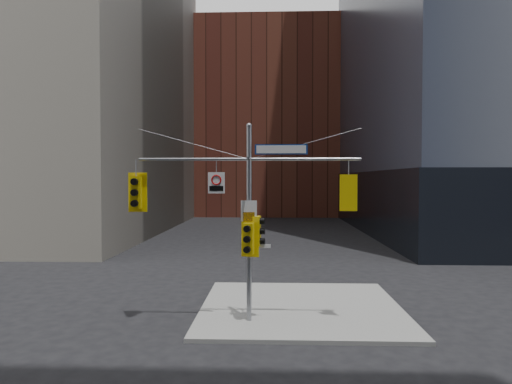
# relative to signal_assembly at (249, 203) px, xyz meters

# --- Properties ---
(ground) EXTENTS (160.00, 160.00, 0.00)m
(ground) POSITION_rel_signal_assembly_xyz_m (0.00, -1.99, -4.42)
(ground) COLOR black
(ground) RESTS_ON ground
(sidewalk_corner) EXTENTS (8.00, 8.00, 0.15)m
(sidewalk_corner) POSITION_rel_signal_assembly_xyz_m (2.00, 2.01, -4.34)
(sidewalk_corner) COLOR gray
(sidewalk_corner) RESTS_ON ground
(brick_midrise) EXTENTS (26.00, 20.00, 28.00)m
(brick_midrise) POSITION_rel_signal_assembly_xyz_m (0.00, 56.01, 9.58)
(brick_midrise) COLOR brown
(brick_midrise) RESTS_ON ground
(signal_assembly) EXTENTS (8.00, 0.80, 7.30)m
(signal_assembly) POSITION_rel_signal_assembly_xyz_m (0.00, 0.00, 0.00)
(signal_assembly) COLOR gray
(signal_assembly) RESTS_ON ground
(traffic_light_west_arm) EXTENTS (0.69, 0.54, 1.45)m
(traffic_light_west_arm) POSITION_rel_signal_assembly_xyz_m (-4.12, 0.01, 0.38)
(traffic_light_west_arm) COLOR #E0BD0B
(traffic_light_west_arm) RESTS_ON ground
(traffic_light_east_arm) EXTENTS (0.62, 0.55, 1.30)m
(traffic_light_east_arm) POSITION_rel_signal_assembly_xyz_m (3.57, 0.00, 0.38)
(traffic_light_east_arm) COLOR #E0BD0B
(traffic_light_east_arm) RESTS_ON ground
(traffic_light_pole_side) EXTENTS (0.45, 0.38, 1.08)m
(traffic_light_pole_side) POSITION_rel_signal_assembly_xyz_m (0.32, 0.00, -1.01)
(traffic_light_pole_side) COLOR #E0BD0B
(traffic_light_pole_side) RESTS_ON ground
(traffic_light_pole_front) EXTENTS (0.64, 0.59, 1.37)m
(traffic_light_pole_front) POSITION_rel_signal_assembly_xyz_m (0.00, -0.27, -1.25)
(traffic_light_pole_front) COLOR #E0BD0B
(traffic_light_pole_front) RESTS_ON ground
(street_sign_blade) EXTENTS (1.90, 0.06, 0.37)m
(street_sign_blade) POSITION_rel_signal_assembly_xyz_m (1.16, 0.00, 1.93)
(street_sign_blade) COLOR navy
(street_sign_blade) RESTS_ON ground
(regulatory_sign_arm) EXTENTS (0.61, 0.10, 0.77)m
(regulatory_sign_arm) POSITION_rel_signal_assembly_xyz_m (-1.18, -0.02, 0.76)
(regulatory_sign_arm) COLOR silver
(regulatory_sign_arm) RESTS_ON ground
(regulatory_sign_pole) EXTENTS (0.57, 0.06, 0.75)m
(regulatory_sign_pole) POSITION_rel_signal_assembly_xyz_m (0.00, -0.11, -0.29)
(regulatory_sign_pole) COLOR silver
(regulatory_sign_pole) RESTS_ON ground
(street_blade_ew) EXTENTS (0.67, 0.07, 0.13)m
(street_blade_ew) POSITION_rel_signal_assembly_xyz_m (0.45, 0.01, -1.56)
(street_blade_ew) COLOR silver
(street_blade_ew) RESTS_ON ground
(street_blade_ns) EXTENTS (0.12, 0.82, 0.16)m
(street_blade_ns) POSITION_rel_signal_assembly_xyz_m (0.00, 0.46, -1.65)
(street_blade_ns) COLOR #145926
(street_blade_ns) RESTS_ON ground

